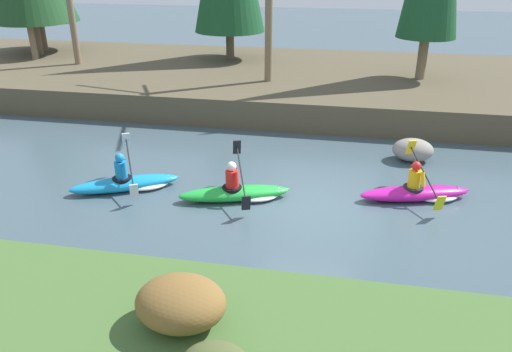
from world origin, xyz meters
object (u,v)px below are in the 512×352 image
Objects in this scene: kayaker_trailing at (129,182)px; boulder_midstream at (413,150)px; kayaker_lead at (419,192)px; kayaker_middle at (239,192)px.

boulder_midstream is (7.22, 3.36, 0.13)m from kayaker_trailing.
kayaker_trailing is at bearing -155.04° from boulder_midstream.
kayaker_trailing is (-7.16, -0.82, 0.00)m from kayaker_lead.
kayaker_middle reaches higher than boulder_midstream.
kayaker_middle is at bearing -142.23° from boulder_midstream.
kayaker_lead is 2.40× the size of boulder_midstream.
kayaker_trailing is at bearing 169.89° from kayaker_lead.
boulder_midstream is (4.36, 3.38, 0.13)m from kayaker_middle.
boulder_midstream is at bearing 72.12° from kayaker_lead.
kayaker_trailing reaches higher than boulder_midstream.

